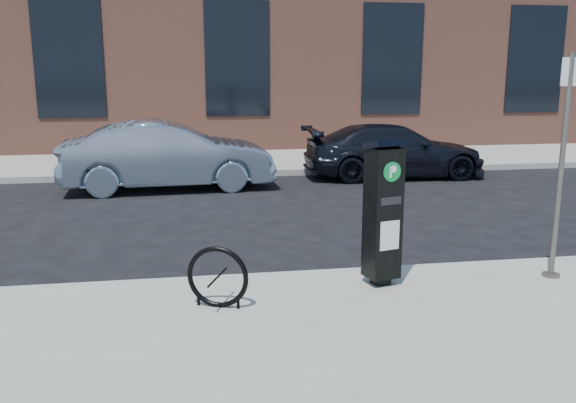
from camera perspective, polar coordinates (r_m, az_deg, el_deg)
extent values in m
plane|color=black|center=(7.99, 2.69, -7.54)|extent=(120.00, 120.00, 0.00)
cube|color=gray|center=(21.57, -5.07, 5.27)|extent=(60.00, 12.00, 0.15)
cube|color=#9E9B93|center=(7.95, 2.72, -7.08)|extent=(60.00, 0.12, 0.16)
cube|color=#9E9B93|center=(15.67, -3.40, 2.63)|extent=(60.00, 0.12, 0.16)
cube|color=#995945|center=(24.43, -5.81, 15.30)|extent=(28.00, 10.00, 8.00)
cube|color=black|center=(19.63, -19.84, 12.47)|extent=(2.00, 0.06, 3.50)
cube|color=black|center=(19.39, -4.77, 13.15)|extent=(2.00, 0.06, 3.50)
cube|color=black|center=(20.42, 9.73, 12.98)|extent=(2.00, 0.06, 3.50)
cube|color=black|center=(22.53, 22.13, 12.19)|extent=(2.00, 0.06, 3.50)
cube|color=black|center=(7.57, 8.65, -7.25)|extent=(0.23, 0.23, 0.09)
cube|color=black|center=(7.33, 8.86, -1.11)|extent=(0.44, 0.41, 1.57)
cube|color=black|center=(7.19, 9.07, 5.29)|extent=(0.48, 0.45, 0.15)
cylinder|color=#08622A|center=(7.09, 9.72, 2.76)|extent=(0.23, 0.07, 0.23)
cube|color=white|center=(7.09, 9.72, 2.76)|extent=(0.08, 0.03, 0.13)
cube|color=silver|center=(7.26, 9.50, -3.16)|extent=(0.25, 0.07, 0.35)
cube|color=black|center=(7.16, 9.62, 0.05)|extent=(0.27, 0.08, 0.09)
cylinder|color=#605B55|center=(8.43, 23.37, -6.32)|extent=(0.22, 0.22, 0.03)
cylinder|color=#605B55|center=(8.12, 24.19, 2.82)|extent=(0.07, 0.07, 2.75)
cube|color=silver|center=(8.03, 24.92, 10.95)|extent=(0.24, 0.05, 0.33)
torus|color=black|center=(6.72, -6.61, -7.04)|extent=(0.67, 0.31, 0.70)
cylinder|color=black|center=(6.89, -8.37, -9.03)|extent=(0.03, 0.03, 0.14)
cylinder|color=black|center=(6.75, -4.69, -9.40)|extent=(0.03, 0.03, 0.14)
imported|color=gray|center=(14.16, -11.16, 4.25)|extent=(4.81, 1.92, 1.56)
imported|color=black|center=(15.76, 9.91, 4.69)|extent=(4.63, 1.97, 1.33)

